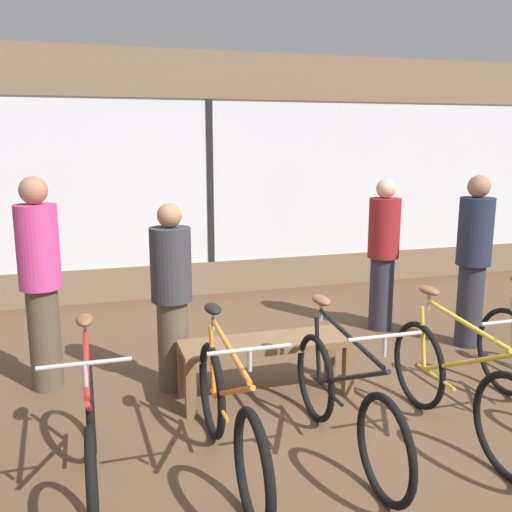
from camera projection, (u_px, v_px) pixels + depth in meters
The scene contains 11 objects.
ground_plane at pixel (331, 435), 4.11m from camera, with size 24.00×24.00×0.00m, color brown.
shop_back_wall at pixel (210, 174), 7.55m from camera, with size 12.00×0.08×3.20m.
bicycle_left at pixel (91, 435), 3.39m from camera, with size 0.46×1.66×1.01m.
bicycle_center_left at pixel (229, 419), 3.57m from camera, with size 0.46×1.73×1.02m.
bicycle_center at pixel (345, 402), 3.81m from camera, with size 0.46×1.72×1.01m.
bicycle_center_right at pixel (458, 386), 4.02m from camera, with size 0.46×1.73×1.03m.
display_bench at pixel (266, 351), 4.67m from camera, with size 1.40×0.44×0.48m.
customer_near_rack at pixel (40, 279), 4.71m from camera, with size 0.41×0.41×1.81m.
customer_by_window at pixel (473, 258), 5.73m from camera, with size 0.47×0.47×1.75m.
customer_mid_floor at pixel (383, 252), 6.24m from camera, with size 0.47×0.47×1.68m.
customer_near_bench at pixel (172, 294), 4.74m from camera, with size 0.43×0.43×1.59m.
Camera 1 is at (-1.60, -3.45, 2.10)m, focal length 40.00 mm.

